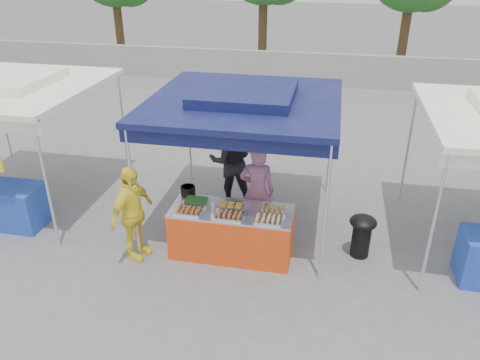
% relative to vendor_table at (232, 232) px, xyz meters
% --- Properties ---
extents(ground_plane, '(80.00, 80.00, 0.00)m').
position_rel_vendor_table_xyz_m(ground_plane, '(0.00, 0.10, -0.43)').
color(ground_plane, slate).
extents(back_wall, '(40.00, 0.25, 1.20)m').
position_rel_vendor_table_xyz_m(back_wall, '(0.00, 11.10, 0.17)').
color(back_wall, gray).
rests_on(back_wall, ground_plane).
extents(main_canopy, '(3.20, 3.20, 2.57)m').
position_rel_vendor_table_xyz_m(main_canopy, '(0.00, 1.07, 1.94)').
color(main_canopy, silver).
rests_on(main_canopy, ground_plane).
extents(neighbor_stall_left, '(3.20, 3.20, 2.57)m').
position_rel_vendor_table_xyz_m(neighbor_stall_left, '(-4.50, 0.67, 1.18)').
color(neighbor_stall_left, silver).
rests_on(neighbor_stall_left, ground_plane).
extents(vendor_table, '(2.00, 0.80, 0.85)m').
position_rel_vendor_table_xyz_m(vendor_table, '(0.00, 0.00, 0.00)').
color(vendor_table, '#DE4114').
rests_on(vendor_table, ground_plane).
extents(food_tray_fl, '(0.42, 0.30, 0.07)m').
position_rel_vendor_table_xyz_m(food_tray_fl, '(-0.66, -0.22, 0.46)').
color(food_tray_fl, white).
rests_on(food_tray_fl, vendor_table).
extents(food_tray_fm, '(0.42, 0.30, 0.07)m').
position_rel_vendor_table_xyz_m(food_tray_fm, '(0.03, -0.24, 0.46)').
color(food_tray_fm, white).
rests_on(food_tray_fm, vendor_table).
extents(food_tray_fr, '(0.42, 0.30, 0.07)m').
position_rel_vendor_table_xyz_m(food_tray_fr, '(0.64, -0.24, 0.46)').
color(food_tray_fr, white).
rests_on(food_tray_fr, vendor_table).
extents(food_tray_bl, '(0.42, 0.30, 0.07)m').
position_rel_vendor_table_xyz_m(food_tray_bl, '(-0.63, 0.10, 0.46)').
color(food_tray_bl, white).
rests_on(food_tray_bl, vendor_table).
extents(food_tray_bm, '(0.42, 0.30, 0.07)m').
position_rel_vendor_table_xyz_m(food_tray_bm, '(-0.03, 0.08, 0.46)').
color(food_tray_bm, white).
rests_on(food_tray_bm, vendor_table).
extents(food_tray_br, '(0.42, 0.30, 0.07)m').
position_rel_vendor_table_xyz_m(food_tray_br, '(0.67, 0.08, 0.46)').
color(food_tray_br, white).
rests_on(food_tray_br, vendor_table).
extents(cooking_pot, '(0.25, 0.25, 0.15)m').
position_rel_vendor_table_xyz_m(cooking_pot, '(-0.85, 0.38, 0.50)').
color(cooking_pot, black).
rests_on(cooking_pot, vendor_table).
extents(skewer_cup, '(0.07, 0.07, 0.09)m').
position_rel_vendor_table_xyz_m(skewer_cup, '(-0.23, -0.31, 0.47)').
color(skewer_cup, silver).
rests_on(skewer_cup, vendor_table).
extents(wok_burner, '(0.45, 0.45, 0.76)m').
position_rel_vendor_table_xyz_m(wok_burner, '(2.13, 0.38, 0.02)').
color(wok_burner, black).
rests_on(wok_burner, ground_plane).
extents(crate_left, '(0.49, 0.34, 0.29)m').
position_rel_vendor_table_xyz_m(crate_left, '(-0.52, 0.68, -0.28)').
color(crate_left, '#1632BA').
rests_on(crate_left, ground_plane).
extents(crate_right, '(0.45, 0.32, 0.27)m').
position_rel_vendor_table_xyz_m(crate_right, '(0.38, 0.64, -0.29)').
color(crate_right, '#1632BA').
rests_on(crate_right, ground_plane).
extents(crate_stacked, '(0.43, 0.30, 0.26)m').
position_rel_vendor_table_xyz_m(crate_stacked, '(0.38, 0.64, -0.02)').
color(crate_stacked, '#1632BA').
rests_on(crate_stacked, crate_right).
extents(vendor_woman, '(0.64, 0.44, 1.70)m').
position_rel_vendor_table_xyz_m(vendor_woman, '(0.30, 0.73, 0.43)').
color(vendor_woman, '#9D648D').
rests_on(vendor_woman, ground_plane).
extents(helper_man, '(1.03, 0.89, 1.82)m').
position_rel_vendor_table_xyz_m(helper_man, '(-0.39, 1.76, 0.49)').
color(helper_man, '#222228').
rests_on(helper_man, ground_plane).
extents(customer_person, '(0.65, 1.04, 1.65)m').
position_rel_vendor_table_xyz_m(customer_person, '(-1.55, -0.40, 0.40)').
color(customer_person, yellow).
rests_on(customer_person, ground_plane).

